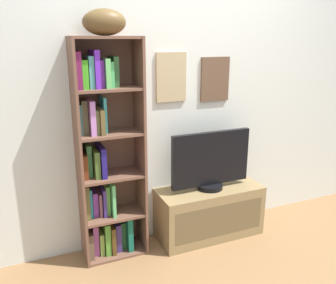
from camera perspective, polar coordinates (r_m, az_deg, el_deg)
name	(u,v)px	position (r m, az deg, el deg)	size (l,w,h in m)	color
back_wall	(175,101)	(2.96, 1.19, 6.67)	(4.80, 0.08, 2.37)	silver
bookshelf	(104,159)	(2.74, -10.25, -2.79)	(0.49, 0.27, 1.70)	brown
football	(104,22)	(2.57, -10.26, 18.48)	(0.30, 0.18, 0.18)	brown
tv_stand	(209,212)	(3.19, 6.65, -11.09)	(0.92, 0.37, 0.44)	olive
television	(211,161)	(3.01, 6.93, -3.11)	(0.71, 0.22, 0.50)	black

